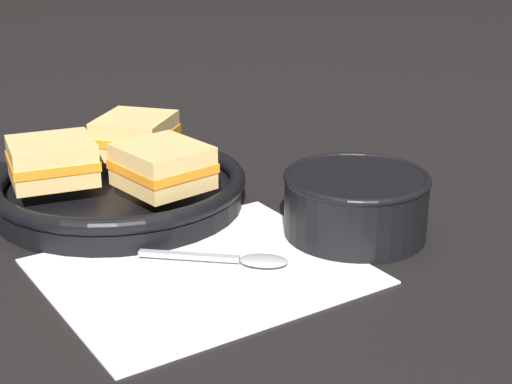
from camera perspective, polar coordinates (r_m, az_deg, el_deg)
ground_plane at (r=0.81m, az=-0.82°, el=-3.60°), size 4.00×4.00×0.00m
napkin at (r=0.75m, az=-3.92°, el=-5.69°), size 0.29×0.25×0.00m
soup_bowl at (r=0.82m, az=7.27°, el=-0.62°), size 0.15×0.15×0.07m
spoon at (r=0.76m, az=-0.96°, el=-4.92°), size 0.12×0.11×0.01m
skillet at (r=0.91m, az=-10.02°, el=0.18°), size 0.33×0.35×0.04m
sandwich_near_left at (r=0.84m, az=-6.81°, el=1.88°), size 0.10×0.10×0.05m
sandwich_near_right at (r=0.96m, az=-8.77°, el=4.10°), size 0.12×0.12×0.05m
sandwich_far_left at (r=0.88m, az=-14.60°, el=2.21°), size 0.10×0.10×0.05m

